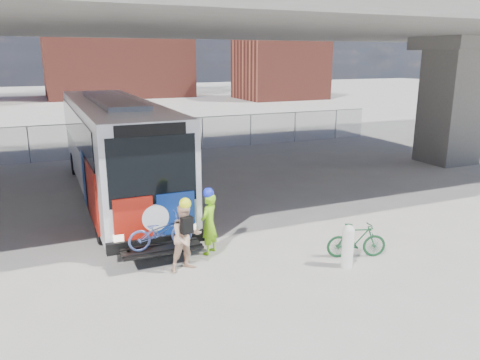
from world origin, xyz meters
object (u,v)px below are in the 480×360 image
bus (114,141)px  bike_parked (357,240)px  cyclist_hivis (209,222)px  bollard (348,245)px  cyclist_tan (186,237)px

bus → bike_parked: (4.78, -8.11, -1.64)m
bus → cyclist_hivis: bearing=-77.9°
bollard → cyclist_hivis: size_ratio=0.61×
bike_parked → bollard: bearing=144.8°
bus → bike_parked: bus is taller
bus → bollard: bearing=-63.7°
bus → cyclist_tan: bus is taller
bus → cyclist_tan: 7.20m
bollard → bus: bearing=116.3°
bollard → bike_parked: bollard is taller
bike_parked → bus: bearing=50.5°
bollard → cyclist_hivis: cyclist_hivis is taller
bollard → cyclist_hivis: bearing=142.7°
cyclist_tan → cyclist_hivis: bearing=29.0°
cyclist_hivis → cyclist_tan: 1.13m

